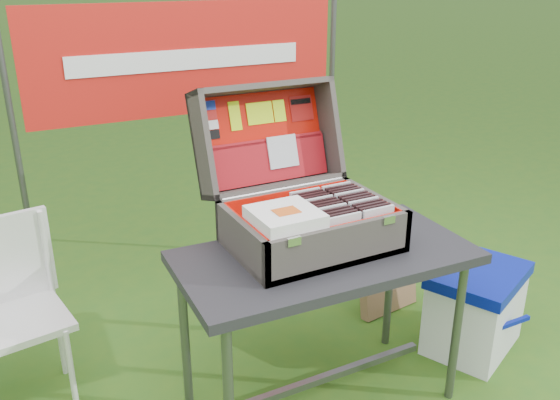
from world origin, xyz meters
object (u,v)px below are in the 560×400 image
suitcase (304,174)px  chair (19,323)px  cooler (475,308)px  cardboard_box (388,278)px  table (323,331)px

suitcase → chair: 1.29m
cooler → cardboard_box: bearing=85.0°
table → cooler: bearing=3.1°
cooler → cardboard_box: size_ratio=1.25×
cooler → chair: bearing=140.1°
suitcase → cooler: bearing=-8.2°
cooler → chair: chair is taller
cooler → cardboard_box: 0.49m
table → cooler: size_ratio=2.40×
table → suitcase: size_ratio=1.84×
chair → cardboard_box: (1.79, -0.08, -0.21)m
suitcase → cardboard_box: 1.13m
suitcase → cardboard_box: bearing=25.1°
table → chair: (-1.09, 0.55, 0.05)m
suitcase → cardboard_box: size_ratio=1.64×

